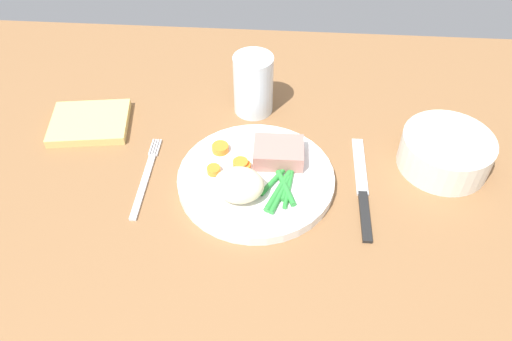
# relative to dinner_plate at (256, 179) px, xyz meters

# --- Properties ---
(dining_table) EXTENTS (1.20, 0.90, 0.02)m
(dining_table) POSITION_rel_dinner_plate_xyz_m (-0.01, -0.01, -0.02)
(dining_table) COLOR brown
(dining_table) RESTS_ON ground
(dinner_plate) EXTENTS (0.23, 0.23, 0.02)m
(dinner_plate) POSITION_rel_dinner_plate_xyz_m (0.00, 0.00, 0.00)
(dinner_plate) COLOR white
(dinner_plate) RESTS_ON dining_table
(meat_portion) EXTENTS (0.07, 0.06, 0.03)m
(meat_portion) POSITION_rel_dinner_plate_xyz_m (0.03, 0.04, 0.02)
(meat_portion) COLOR #B2756B
(meat_portion) RESTS_ON dinner_plate
(mashed_potatoes) EXTENTS (0.07, 0.06, 0.04)m
(mashed_potatoes) POSITION_rel_dinner_plate_xyz_m (-0.02, -0.04, 0.03)
(mashed_potatoes) COLOR beige
(mashed_potatoes) RESTS_ON dinner_plate
(carrot_slices) EXTENTS (0.06, 0.07, 0.01)m
(carrot_slices) POSITION_rel_dinner_plate_xyz_m (-0.04, 0.02, 0.01)
(carrot_slices) COLOR orange
(carrot_slices) RESTS_ON dinner_plate
(green_beans) EXTENTS (0.05, 0.10, 0.01)m
(green_beans) POSITION_rel_dinner_plate_xyz_m (0.04, -0.03, 0.01)
(green_beans) COLOR #2D8C38
(green_beans) RESTS_ON dinner_plate
(fork) EXTENTS (0.01, 0.17, 0.00)m
(fork) POSITION_rel_dinner_plate_xyz_m (-0.17, -0.00, -0.01)
(fork) COLOR silver
(fork) RESTS_ON dining_table
(knife) EXTENTS (0.02, 0.21, 0.01)m
(knife) POSITION_rel_dinner_plate_xyz_m (0.16, -0.00, -0.01)
(knife) COLOR black
(knife) RESTS_ON dining_table
(water_glass) EXTENTS (0.07, 0.07, 0.10)m
(water_glass) POSITION_rel_dinner_plate_xyz_m (-0.02, 0.17, 0.04)
(water_glass) COLOR silver
(water_glass) RESTS_ON dining_table
(salad_bowl) EXTENTS (0.14, 0.14, 0.05)m
(salad_bowl) POSITION_rel_dinner_plate_xyz_m (0.28, 0.06, 0.02)
(salad_bowl) COLOR silver
(salad_bowl) RESTS_ON dining_table
(napkin) EXTENTS (0.14, 0.12, 0.01)m
(napkin) POSITION_rel_dinner_plate_xyz_m (-0.28, 0.11, -0.00)
(napkin) COLOR #DBBC6B
(napkin) RESTS_ON dining_table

